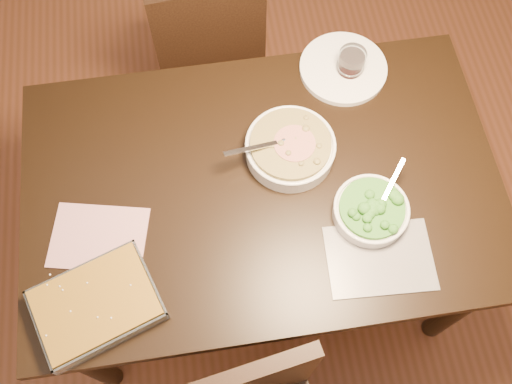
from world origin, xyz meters
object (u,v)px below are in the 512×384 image
at_px(wine_tumbler, 351,63).
at_px(chair_far, 207,41).
at_px(dinner_plate, 343,68).
at_px(broccoli_bowl, 371,210).
at_px(baking_dish, 97,305).
at_px(stew_bowl, 290,148).
at_px(table, 262,196).

relative_size(wine_tumbler, chair_far, 0.11).
distance_m(dinner_plate, chair_far, 0.64).
bearing_deg(broccoli_bowl, wine_tumbler, 84.38).
xyz_separation_m(broccoli_bowl, chair_far, (-0.38, 0.91, -0.30)).
distance_m(baking_dish, chair_far, 1.17).
xyz_separation_m(dinner_plate, chair_far, (-0.41, 0.40, -0.28)).
bearing_deg(baking_dish, stew_bowl, 14.28).
relative_size(broccoli_bowl, dinner_plate, 0.79).
bearing_deg(stew_bowl, broccoli_bowl, -50.12).
distance_m(baking_dish, wine_tumbler, 1.04).
bearing_deg(chair_far, wine_tumbler, 130.13).
xyz_separation_m(table, broccoli_bowl, (0.29, -0.14, 0.12)).
relative_size(broccoli_bowl, chair_far, 0.26).
distance_m(stew_bowl, chair_far, 0.77).
distance_m(broccoli_bowl, wine_tumbler, 0.49).
relative_size(stew_bowl, chair_far, 0.34).
distance_m(stew_bowl, broccoli_bowl, 0.30).
xyz_separation_m(stew_bowl, dinner_plate, (0.22, 0.27, -0.03)).
bearing_deg(chair_far, table, 91.36).
height_order(table, stew_bowl, stew_bowl).
distance_m(broccoli_bowl, dinner_plate, 0.50).
bearing_deg(baking_dish, broccoli_bowl, -7.74).
height_order(broccoli_bowl, dinner_plate, broccoli_bowl).
distance_m(stew_bowl, baking_dish, 0.70).
height_order(dinner_plate, chair_far, chair_far).
height_order(baking_dish, chair_far, chair_far).
relative_size(stew_bowl, broccoli_bowl, 1.34).
bearing_deg(table, wine_tumbler, 45.88).
xyz_separation_m(wine_tumbler, dinner_plate, (-0.02, 0.01, -0.04)).
bearing_deg(stew_bowl, baking_dish, -146.70).
height_order(wine_tumbler, dinner_plate, wine_tumbler).
bearing_deg(baking_dish, chair_far, 50.77).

